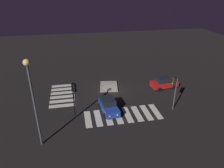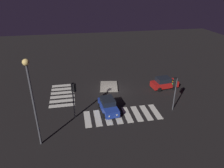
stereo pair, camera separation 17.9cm
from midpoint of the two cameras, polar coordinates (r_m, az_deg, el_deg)
ground_plane at (r=29.37m, az=0.17°, el=-1.76°), size 80.00×80.00×0.00m
traffic_island at (r=30.32m, az=-0.71°, el=-0.64°), size 3.70×3.01×0.18m
car_red at (r=30.60m, az=14.42°, el=0.29°), size 2.14×4.00×1.69m
car_blue at (r=24.22m, az=-0.86°, el=-6.02°), size 3.92×2.12×1.65m
traffic_light_east at (r=22.42m, az=-10.37°, el=-2.21°), size 0.53×0.54×4.23m
traffic_light_north at (r=24.61m, az=17.22°, el=-0.54°), size 0.54×0.54×4.14m
street_lamp at (r=18.27m, az=-21.28°, el=-1.71°), size 0.56×0.56×8.43m
crosswalk_near at (r=28.99m, az=-13.39°, el=-2.89°), size 6.45×3.20×0.02m
crosswalk_side at (r=24.02m, az=3.13°, el=-8.63°), size 3.20×8.75×0.02m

